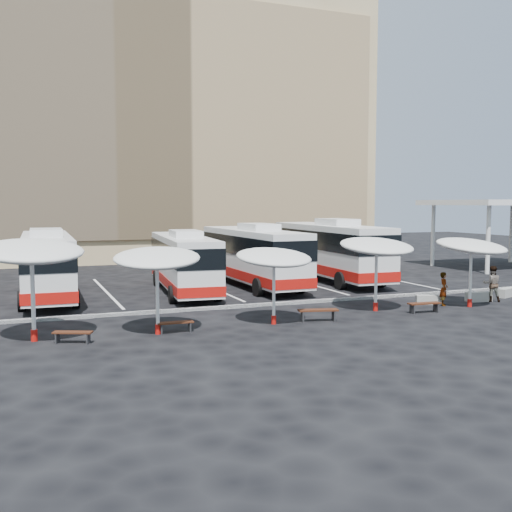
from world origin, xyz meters
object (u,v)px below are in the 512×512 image
object	(u,v)px
sunshade_3	(377,247)
sunshade_4	(471,246)
conc_bench_1	(479,297)
bus_3	(329,249)
conc_bench_0	(429,300)
bus_1	(183,260)
sunshade_0	(31,252)
wood_bench_1	(175,324)
wood_bench_2	(318,312)
wood_bench_3	(424,305)
wood_bench_0	(73,334)
conc_bench_2	(506,293)
bus_0	(47,262)
passenger_1	(493,284)
sunshade_2	(274,258)
sunshade_1	(157,258)
passenger_0	(444,289)
bus_2	(252,254)

from	to	relation	value
sunshade_3	sunshade_4	xyz separation A→B (m)	(4.77, -0.74, -0.07)
conc_bench_1	bus_3	bearing A→B (deg)	105.66
sunshade_3	conc_bench_0	bearing A→B (deg)	10.10
bus_1	sunshade_0	size ratio (longest dim) A/B	2.62
wood_bench_1	wood_bench_2	bearing A→B (deg)	-0.24
sunshade_0	wood_bench_3	bearing A→B (deg)	-1.78
sunshade_4	wood_bench_0	xyz separation A→B (m)	(-18.25, -0.86, -2.57)
wood_bench_2	conc_bench_0	distance (m)	7.28
wood_bench_2	bus_1	bearing A→B (deg)	107.20
wood_bench_3	wood_bench_0	bearing A→B (deg)	-178.70
wood_bench_2	sunshade_3	bearing A→B (deg)	19.05
wood_bench_3	conc_bench_2	distance (m)	7.32
bus_0	passenger_1	bearing A→B (deg)	-23.30
sunshade_4	conc_bench_2	bearing A→B (deg)	23.69
bus_3	wood_bench_0	bearing A→B (deg)	-141.67
sunshade_2	sunshade_4	size ratio (longest dim) A/B	0.84
wood_bench_1	sunshade_3	bearing A→B (deg)	7.18
wood_bench_1	conc_bench_1	xyz separation A→B (m)	(15.97, 1.56, -0.08)
sunshade_4	wood_bench_2	bearing A→B (deg)	-176.51
sunshade_0	wood_bench_0	distance (m)	3.28
sunshade_1	conc_bench_1	distance (m)	16.91
wood_bench_0	wood_bench_3	bearing A→B (deg)	1.30
wood_bench_3	passenger_0	size ratio (longest dim) A/B	0.95
bus_1	conc_bench_2	bearing A→B (deg)	-21.42
wood_bench_2	passenger_1	distance (m)	10.60
bus_1	wood_bench_2	bearing A→B (deg)	-67.22
sunshade_0	conc_bench_0	distance (m)	18.46
sunshade_2	wood_bench_3	xyz separation A→B (m)	(7.31, -0.16, -2.37)
sunshade_4	conc_bench_2	size ratio (longest dim) A/B	3.20
bus_2	sunshade_4	xyz separation A→B (m)	(6.99, -10.68, 0.97)
bus_0	wood_bench_0	bearing A→B (deg)	-86.70
wood_bench_1	conc_bench_0	size ratio (longest dim) A/B	1.17
sunshade_2	conc_bench_1	distance (m)	12.17
wood_bench_0	wood_bench_3	world-z (taller)	wood_bench_3
bus_1	wood_bench_0	world-z (taller)	bus_1
conc_bench_1	passenger_0	distance (m)	2.52
bus_2	passenger_1	world-z (taller)	bus_2
conc_bench_1	conc_bench_2	xyz separation A→B (m)	(2.45, 0.66, -0.01)
wood_bench_0	conc_bench_0	distance (m)	17.05
sunshade_0	sunshade_3	size ratio (longest dim) A/B	1.22
sunshade_1	wood_bench_2	world-z (taller)	sunshade_1
bus_0	sunshade_0	size ratio (longest dim) A/B	2.71
sunshade_0	wood_bench_3	size ratio (longest dim) A/B	2.76
sunshade_2	passenger_1	size ratio (longest dim) A/B	1.85
bus_3	sunshade_1	world-z (taller)	bus_3
wood_bench_3	sunshade_3	bearing A→B (deg)	144.56
wood_bench_2	passenger_0	world-z (taller)	passenger_0
conc_bench_0	bus_1	bearing A→B (deg)	140.91
sunshade_2	wood_bench_0	distance (m)	8.30
wood_bench_2	bus_0	bearing A→B (deg)	133.38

